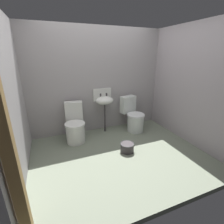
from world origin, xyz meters
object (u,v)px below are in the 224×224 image
at_px(sink, 104,100).
at_px(bucket, 127,147).
at_px(toilet_right, 133,117).
at_px(wooden_door_post, 3,130).
at_px(toilet_left, 75,126).

xyz_separation_m(sink, bucket, (0.10, -0.98, -0.67)).
xyz_separation_m(toilet_right, sink, (-0.65, 0.19, 0.43)).
bearing_deg(wooden_door_post, bucket, 29.31).
bearing_deg(toilet_right, bucket, 43.03).
bearing_deg(toilet_left, sink, -156.79).
xyz_separation_m(toilet_left, sink, (0.71, 0.19, 0.43)).
bearing_deg(toilet_right, sink, -28.00).
bearing_deg(sink, wooden_door_post, -128.77).
bearing_deg(wooden_door_post, toilet_left, 64.65).
height_order(toilet_left, toilet_right, same).
height_order(toilet_right, sink, sink).
height_order(toilet_left, bucket, toilet_left).
relative_size(toilet_left, sink, 0.79).
relative_size(toilet_left, bucket, 2.95).
bearing_deg(bucket, sink, 95.84).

